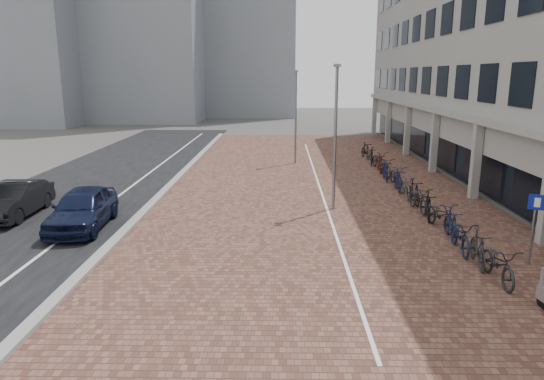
{
  "coord_description": "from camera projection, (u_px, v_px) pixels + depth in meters",
  "views": [
    {
      "loc": [
        0.33,
        -11.25,
        5.38
      ],
      "look_at": [
        0.0,
        6.0,
        1.3
      ],
      "focal_mm": 32.49,
      "sensor_mm": 36.0,
      "label": 1
    }
  ],
  "objects": [
    {
      "name": "lamp_far",
      "position": [
        296.0,
        118.0,
        29.66
      ],
      "size": [
        0.12,
        0.12,
        5.55
      ],
      "primitive_type": "cylinder",
      "color": "slate",
      "rests_on": "ground"
    },
    {
      "name": "office_building",
      "position": [
        524.0,
        13.0,
        25.58
      ],
      "size": [
        8.4,
        40.0,
        15.0
      ],
      "color": "#969691",
      "rests_on": "ground"
    },
    {
      "name": "car_navy",
      "position": [
        82.0,
        208.0,
        17.47
      ],
      "size": [
        1.99,
        4.36,
        1.45
      ],
      "primitive_type": "imported",
      "rotation": [
        0.0,
        0.0,
        0.07
      ],
      "color": "black",
      "rests_on": "ground"
    },
    {
      "name": "plaza_brick",
      "position": [
        316.0,
        188.0,
        23.82
      ],
      "size": [
        14.5,
        42.0,
        0.04
      ],
      "primitive_type": "cube",
      "color": "brown",
      "rests_on": "ground"
    },
    {
      "name": "ground",
      "position": [
        267.0,
        297.0,
        12.19
      ],
      "size": [
        140.0,
        140.0,
        0.0
      ],
      "primitive_type": "plane",
      "color": "#474442",
      "rests_on": "ground"
    },
    {
      "name": "bike_row",
      "position": [
        404.0,
        184.0,
        22.32
      ],
      "size": [
        1.13,
        21.44,
        1.05
      ],
      "color": "black",
      "rests_on": "ground"
    },
    {
      "name": "car_dark",
      "position": [
        15.0,
        200.0,
        18.89
      ],
      "size": [
        1.54,
        4.08,
        1.33
      ],
      "primitive_type": "imported",
      "rotation": [
        0.0,
        0.0,
        0.03
      ],
      "color": "black",
      "rests_on": "ground"
    },
    {
      "name": "street_asphalt",
      "position": [
        90.0,
        187.0,
        24.03
      ],
      "size": [
        8.0,
        50.0,
        0.03
      ],
      "primitive_type": "cube",
      "color": "black",
      "rests_on": "ground"
    },
    {
      "name": "parking_sign",
      "position": [
        534.0,
        219.0,
        13.9
      ],
      "size": [
        0.42,
        0.21,
        2.09
      ],
      "rotation": [
        0.0,
        0.0,
        -0.41
      ],
      "color": "slate",
      "rests_on": "ground"
    },
    {
      "name": "lane_line",
      "position": [
        131.0,
        187.0,
        23.99
      ],
      "size": [
        0.12,
        44.0,
        0.0
      ],
      "primitive_type": "cube",
      "color": "white",
      "rests_on": "street_asphalt"
    },
    {
      "name": "lamp_near",
      "position": [
        335.0,
        140.0,
        19.41
      ],
      "size": [
        0.12,
        0.12,
        5.69
      ],
      "primitive_type": "cylinder",
      "color": "gray",
      "rests_on": "ground"
    },
    {
      "name": "parking_line",
      "position": [
        320.0,
        187.0,
        23.82
      ],
      "size": [
        0.1,
        30.0,
        0.0
      ],
      "primitive_type": "cube",
      "color": "white",
      "rests_on": "plaza_brick"
    },
    {
      "name": "curb",
      "position": [
        170.0,
        186.0,
        23.94
      ],
      "size": [
        0.35,
        42.0,
        0.14
      ],
      "primitive_type": "cube",
      "color": "gray",
      "rests_on": "ground"
    }
  ]
}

